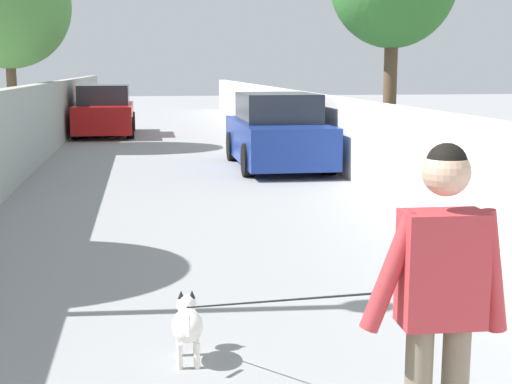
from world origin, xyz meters
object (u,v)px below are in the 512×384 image
(person_skateboarder, at_px, (441,290))
(dog, at_px, (189,323))
(car_far, at_px, (105,112))
(car_near, at_px, (277,133))
(tree_left_mid, at_px, (7,5))

(person_skateboarder, xyz_separation_m, dog, (1.83, 1.06, -0.77))
(car_far, bearing_deg, dog, -175.27)
(car_near, height_order, car_far, same)
(dog, xyz_separation_m, car_far, (17.82, 1.48, 0.44))
(person_skateboarder, relative_size, dog, 0.77)
(person_skateboarder, bearing_deg, tree_left_mid, 16.06)
(person_skateboarder, height_order, car_near, person_skateboarder)
(tree_left_mid, height_order, car_near, tree_left_mid)
(person_skateboarder, relative_size, car_near, 0.41)
(tree_left_mid, distance_m, dog, 15.02)
(person_skateboarder, height_order, car_far, person_skateboarder)
(tree_left_mid, relative_size, car_near, 1.29)
(car_near, bearing_deg, car_far, 26.27)
(car_near, bearing_deg, tree_left_mid, 54.04)
(tree_left_mid, height_order, person_skateboarder, tree_left_mid)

